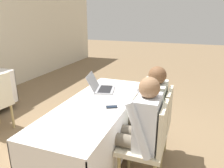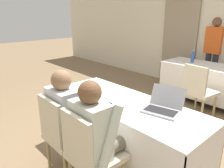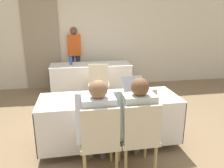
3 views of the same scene
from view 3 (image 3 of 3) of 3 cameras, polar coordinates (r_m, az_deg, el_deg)
ground_plane at (r=3.35m, az=-0.61°, el=-15.36°), size 24.00×24.00×0.00m
wall_back at (r=5.97m, az=-5.83°, el=12.34°), size 12.00×0.06×2.70m
curtain_panel at (r=5.94m, az=-17.98°, el=11.39°), size 0.88×0.04×2.65m
conference_table_near at (r=3.09m, az=-0.64°, el=-6.63°), size 1.94×0.72×0.73m
conference_table_far at (r=5.40m, az=-5.52°, el=3.35°), size 1.94×0.72×0.73m
laptop at (r=3.21m, az=6.50°, el=-1.64°), size 0.42×0.41×0.22m
cell_phone at (r=2.82m, az=-1.07°, el=-4.93°), size 0.12×0.14×0.01m
paper_beside_laptop at (r=3.12m, az=-2.65°, el=-2.91°), size 0.27×0.34×0.00m
water_bottle at (r=5.33m, az=-10.70°, el=6.15°), size 0.06×0.06×0.25m
chair_near_left at (r=2.49m, az=-3.30°, el=-14.03°), size 0.44×0.44×0.90m
chair_near_right at (r=2.58m, az=7.06°, el=-13.04°), size 0.44×0.44×0.90m
chair_far_spare at (r=4.66m, az=-3.46°, el=0.62°), size 0.49×0.49×0.90m
person_checkered_shirt at (r=2.51m, az=-3.65°, el=-9.70°), size 0.50×0.52×1.16m
person_white_shirt at (r=2.59m, az=6.51°, el=-8.87°), size 0.50×0.52×1.16m
person_red_shirt at (r=5.97m, az=-9.73°, el=7.96°), size 0.35×0.21×1.59m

